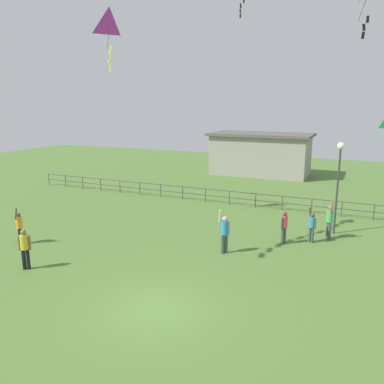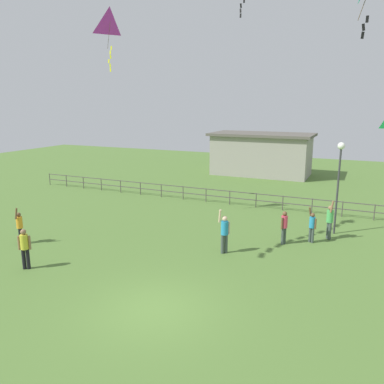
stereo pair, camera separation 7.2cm
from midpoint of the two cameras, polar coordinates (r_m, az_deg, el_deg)
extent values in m
plane|color=#517533|center=(13.41, -5.60, -16.81)|extent=(80.00, 80.00, 0.00)
cylinder|color=#38383D|center=(21.12, 20.44, -0.02)|extent=(0.10, 0.10, 4.43)
sphere|color=white|center=(20.76, 20.95, 6.36)|extent=(0.36, 0.36, 0.36)
cylinder|color=#3F4C47|center=(19.91, 16.83, -6.00)|extent=(0.13, 0.13, 0.75)
cylinder|color=#3F4C47|center=(19.84, 17.19, -6.09)|extent=(0.13, 0.13, 0.75)
cylinder|color=#268CBF|center=(19.68, 17.13, -4.27)|extent=(0.28, 0.28, 0.53)
sphere|color=brown|center=(19.58, 17.20, -3.24)|extent=(0.20, 0.20, 0.20)
cylinder|color=brown|center=(19.69, 16.86, -2.81)|extent=(0.17, 0.23, 0.51)
cylinder|color=brown|center=(19.60, 17.57, -4.47)|extent=(0.08, 0.08, 0.51)
cylinder|color=#3F4C47|center=(20.55, 19.44, -5.42)|extent=(0.15, 0.15, 0.87)
cylinder|color=#3F4C47|center=(20.70, 19.22, -5.28)|extent=(0.15, 0.15, 0.87)
cylinder|color=#4CB259|center=(20.41, 19.49, -3.36)|extent=(0.32, 0.32, 0.62)
sphere|color=#8C6647|center=(20.30, 19.58, -2.20)|extent=(0.23, 0.23, 0.23)
cylinder|color=#8C6647|center=(20.07, 19.76, -2.02)|extent=(0.21, 0.18, 0.59)
cylinder|color=#8C6647|center=(20.60, 19.20, -3.30)|extent=(0.10, 0.10, 0.59)
cylinder|color=#3F4C47|center=(19.24, 13.06, -6.32)|extent=(0.14, 0.14, 0.83)
cylinder|color=#3F4C47|center=(19.37, 13.33, -6.21)|extent=(0.14, 0.14, 0.83)
cylinder|color=#D83F59|center=(19.09, 13.30, -4.26)|extent=(0.30, 0.30, 0.58)
sphere|color=brown|center=(18.97, 13.37, -3.10)|extent=(0.22, 0.22, 0.22)
cylinder|color=brown|center=(18.93, 12.97, -4.50)|extent=(0.09, 0.09, 0.55)
cylinder|color=brown|center=(19.26, 13.62, -4.23)|extent=(0.09, 0.09, 0.55)
cylinder|color=black|center=(17.41, -23.06, -9.06)|extent=(0.15, 0.15, 0.86)
cylinder|color=black|center=(17.46, -23.60, -9.04)|extent=(0.15, 0.15, 0.86)
cylinder|color=gold|center=(17.19, -23.55, -6.77)|extent=(0.32, 0.32, 0.61)
sphere|color=#8C6647|center=(17.06, -23.67, -5.44)|extent=(0.23, 0.23, 0.23)
cylinder|color=#8C6647|center=(17.13, -22.87, -6.90)|extent=(0.09, 0.09, 0.58)
cylinder|color=#8C6647|center=(17.27, -24.21, -6.87)|extent=(0.09, 0.09, 0.58)
cylinder|color=#3F4C47|center=(17.70, 4.40, -7.62)|extent=(0.15, 0.15, 0.88)
cylinder|color=#3F4C47|center=(17.77, 4.92, -7.55)|extent=(0.15, 0.15, 0.88)
cylinder|color=#268CBF|center=(17.49, 4.71, -5.26)|extent=(0.32, 0.32, 0.63)
sphere|color=beige|center=(17.36, 4.73, -3.91)|extent=(0.24, 0.24, 0.24)
cylinder|color=beige|center=(17.29, 4.01, -3.54)|extent=(0.21, 0.21, 0.60)
cylinder|color=beige|center=(17.58, 5.35, -5.30)|extent=(0.10, 0.10, 0.59)
cylinder|color=black|center=(20.48, -24.05, -6.01)|extent=(0.14, 0.14, 0.79)
cylinder|color=black|center=(20.62, -23.95, -5.87)|extent=(0.14, 0.14, 0.79)
cylinder|color=orange|center=(20.36, -24.17, -4.13)|extent=(0.29, 0.29, 0.56)
sphere|color=brown|center=(20.25, -24.27, -3.09)|extent=(0.21, 0.21, 0.21)
cylinder|color=brown|center=(20.06, -24.56, -2.93)|extent=(0.19, 0.17, 0.54)
cylinder|color=brown|center=(20.54, -24.04, -4.07)|extent=(0.09, 0.09, 0.53)
cylinder|color=#4C381E|center=(13.39, 24.01, 24.29)|extent=(0.31, 0.06, 1.06)
cube|color=black|center=(13.34, 24.26, 22.14)|extent=(0.08, 0.03, 0.20)
cube|color=black|center=(13.26, 23.80, 21.27)|extent=(0.11, 0.01, 0.21)
cube|color=black|center=(13.23, 23.69, 20.34)|extent=(0.09, 0.02, 0.20)
pyramid|color=#B22DB2|center=(22.11, -12.08, 23.36)|extent=(1.18, 1.27, 1.27)
cylinder|color=#4C381E|center=(22.30, -12.27, 21.61)|extent=(0.54, 0.40, 1.27)
cube|color=yellow|center=(22.19, -11.94, 20.00)|extent=(0.10, 0.02, 0.20)
cube|color=yellow|center=(22.17, -12.08, 19.43)|extent=(0.09, 0.02, 0.20)
cube|color=yellow|center=(22.15, -12.02, 18.87)|extent=(0.08, 0.04, 0.20)
cube|color=yellow|center=(22.14, -12.27, 18.28)|extent=(0.10, 0.02, 0.21)
cube|color=yellow|center=(22.11, -12.08, 17.73)|extent=(0.09, 0.04, 0.20)
cube|color=yellow|center=(22.09, -12.04, 17.16)|extent=(0.08, 0.02, 0.20)
cube|color=black|center=(20.70, 7.52, 26.10)|extent=(0.09, 0.02, 0.20)
cube|color=black|center=(20.63, 7.06, 25.53)|extent=(0.10, 0.02, 0.21)
cube|color=black|center=(20.58, 7.01, 24.93)|extent=(0.11, 0.05, 0.21)
cube|color=black|center=(20.53, 7.01, 24.33)|extent=(0.09, 0.04, 0.20)
cylinder|color=#4C4742|center=(34.46, -20.36, 1.77)|extent=(0.06, 0.06, 0.95)
cylinder|color=#4C4742|center=(33.25, -18.15, 1.55)|extent=(0.06, 0.06, 0.95)
cylinder|color=#4C4742|center=(32.12, -15.84, 1.33)|extent=(0.06, 0.06, 0.95)
cylinder|color=#4C4742|center=(31.04, -13.36, 1.08)|extent=(0.06, 0.06, 0.95)
cylinder|color=#4C4742|center=(30.00, -10.61, 0.80)|extent=(0.06, 0.06, 0.95)
cylinder|color=#4C4742|center=(29.05, -7.75, 0.52)|extent=(0.06, 0.06, 0.95)
cylinder|color=#4C4742|center=(28.17, -4.70, 0.21)|extent=(0.06, 0.06, 0.95)
cylinder|color=#4C4742|center=(27.39, -1.48, -0.12)|extent=(0.06, 0.06, 0.95)
cylinder|color=#4C4742|center=(26.70, 1.92, -0.46)|extent=(0.06, 0.06, 0.95)
cylinder|color=#4C4742|center=(26.12, 5.41, -0.82)|extent=(0.06, 0.06, 0.95)
cylinder|color=#4C4742|center=(25.62, 9.24, -1.20)|extent=(0.06, 0.06, 0.95)
cylinder|color=#4C4742|center=(25.25, 13.04, -1.57)|extent=(0.06, 0.06, 0.95)
cylinder|color=#4C4742|center=(25.00, 17.07, -1.96)|extent=(0.06, 0.06, 0.95)
cylinder|color=#4C4742|center=(24.87, 21.06, -2.34)|extent=(0.06, 0.06, 0.95)
cylinder|color=#4C4742|center=(24.86, 25.08, -2.71)|extent=(0.06, 0.06, 0.95)
cube|color=#4C4742|center=(25.43, 10.09, -0.33)|extent=(36.00, 0.05, 0.05)
cube|color=#4C4742|center=(25.53, 10.05, -1.28)|extent=(36.00, 0.05, 0.05)
cube|color=gray|center=(37.49, 9.97, 5.34)|extent=(8.82, 4.36, 3.69)
cube|color=#59544C|center=(37.29, 10.09, 8.34)|extent=(9.42, 4.96, 0.24)
camera|label=1|loc=(0.04, -90.11, -0.03)|focal=36.29mm
camera|label=2|loc=(0.04, 89.89, 0.03)|focal=36.29mm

